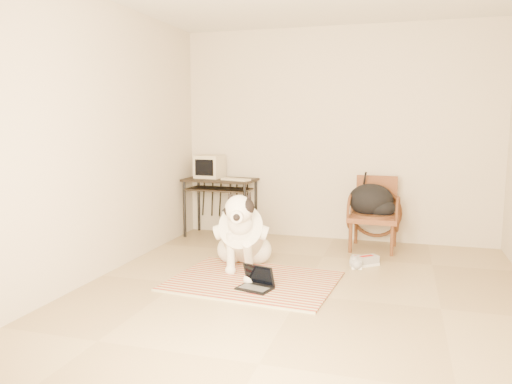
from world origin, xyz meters
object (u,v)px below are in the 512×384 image
at_px(computer_desk, 220,187).
at_px(pc_tower, 231,223).
at_px(laptop, 256,283).
at_px(backpack, 373,201).
at_px(rattan_chair, 374,213).
at_px(dog, 243,235).
at_px(crt_monitor, 210,167).

relative_size(computer_desk, pc_tower, 2.18).
relative_size(laptop, backpack, 0.63).
bearing_deg(rattan_chair, dog, -135.60).
bearing_deg(rattan_chair, backpack, -140.79).
bearing_deg(crt_monitor, dog, -56.86).
xyz_separation_m(computer_desk, pc_tower, (0.16, -0.02, -0.47)).
xyz_separation_m(crt_monitor, backpack, (2.15, -0.18, -0.35)).
bearing_deg(dog, laptop, -61.80).
relative_size(rattan_chair, backpack, 1.55).
distance_m(pc_tower, backpack, 1.86).
xyz_separation_m(dog, computer_desk, (-0.74, 1.32, 0.31)).
bearing_deg(computer_desk, backpack, -3.04).
bearing_deg(computer_desk, pc_tower, -5.59).
xyz_separation_m(computer_desk, backpack, (1.98, -0.11, -0.09)).
bearing_deg(backpack, pc_tower, 177.17).
xyz_separation_m(laptop, backpack, (0.91, 1.83, 0.51)).
relative_size(computer_desk, crt_monitor, 2.60).
bearing_deg(rattan_chair, laptop, -116.71).
relative_size(dog, crt_monitor, 3.20).
bearing_deg(computer_desk, crt_monitor, 156.87).
distance_m(crt_monitor, rattan_chair, 2.23).
distance_m(dog, backpack, 1.75).
bearing_deg(backpack, computer_desk, 176.96).
distance_m(laptop, crt_monitor, 2.51).
xyz_separation_m(laptop, computer_desk, (-1.07, 1.94, 0.59)).
relative_size(pc_tower, rattan_chair, 0.51).
distance_m(laptop, pc_tower, 2.13).
bearing_deg(backpack, crt_monitor, 175.27).
bearing_deg(pc_tower, rattan_chair, -2.23).
height_order(computer_desk, backpack, backpack).
height_order(laptop, backpack, backpack).
bearing_deg(pc_tower, laptop, -64.54).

